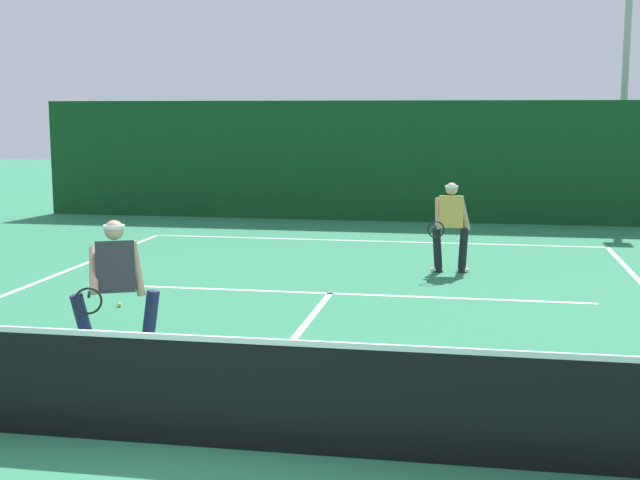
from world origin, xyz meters
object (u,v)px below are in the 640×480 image
object	(u,v)px
tennis_ball	(119,305)
light_pole	(627,48)
player_far	(451,223)
player_near	(116,285)

from	to	relation	value
tennis_ball	light_pole	size ratio (longest dim) A/B	0.01
player_far	tennis_ball	size ratio (longest dim) A/B	24.26
tennis_ball	light_pole	world-z (taller)	light_pole
player_near	tennis_ball	distance (m)	3.04
light_pole	player_far	bearing A→B (deg)	-115.68
player_far	light_pole	xyz separation A→B (m)	(4.22, 8.77, 3.59)
tennis_ball	light_pole	bearing A→B (deg)	54.29
player_near	light_pole	bearing A→B (deg)	-140.79
player_near	player_far	world-z (taller)	player_near
player_near	light_pole	xyz separation A→B (m)	(7.76, 15.06, 3.56)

